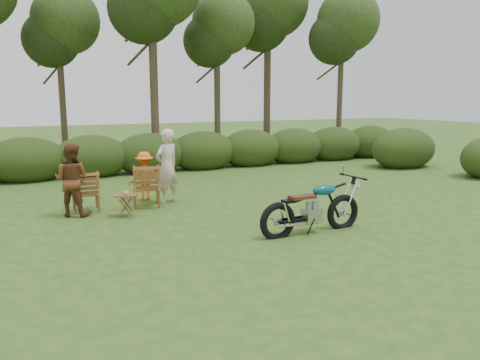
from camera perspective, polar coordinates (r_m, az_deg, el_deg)
name	(u,v)px	position (r m, az deg, el deg)	size (l,w,h in m)	color
ground	(280,240)	(8.77, 4.93, -7.33)	(80.00, 80.00, 0.00)	#284818
tree_line	(155,64)	(17.62, -10.29, 13.77)	(22.52, 11.62, 8.14)	#392D1F
motorcycle	(311,232)	(9.34, 8.65, -6.32)	(2.17, 0.83, 1.24)	#0B8B98
lawn_chair_right	(147,206)	(11.62, -11.28, -3.15)	(0.71, 0.71, 1.03)	brown
lawn_chair_left	(87,211)	(11.51, -18.20, -3.59)	(0.65, 0.65, 0.95)	brown
side_table	(126,205)	(10.68, -13.71, -3.04)	(0.48, 0.41, 0.50)	brown
cup	(126,193)	(10.58, -13.78, -1.53)	(0.11, 0.11, 0.09)	beige
adult_a	(168,202)	(11.95, -8.78, -2.71)	(0.67, 0.44, 1.85)	beige
adult_b	(74,216)	(11.15, -19.59, -4.11)	(0.79, 0.61, 1.62)	brown
child	(146,200)	(12.34, -11.44, -2.39)	(0.81, 0.46, 1.25)	orange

